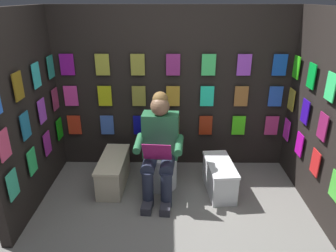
{
  "coord_description": "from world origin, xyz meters",
  "views": [
    {
      "loc": [
        0.03,
        2.23,
        2.14
      ],
      "look_at": [
        0.06,
        -0.89,
        0.85
      ],
      "focal_mm": 33.68,
      "sensor_mm": 36.0,
      "label": 1
    }
  ],
  "objects": [
    {
      "name": "ground_plane",
      "position": [
        0.0,
        0.0,
        0.0
      ],
      "size": [
        30.0,
        30.0,
        0.0
      ],
      "primitive_type": "plane",
      "color": "gray"
    },
    {
      "name": "display_wall_back",
      "position": [
        0.0,
        -1.66,
        1.03
      ],
      "size": [
        3.06,
        0.14,
        2.05
      ],
      "color": "black",
      "rests_on": "ground"
    },
    {
      "name": "display_wall_left",
      "position": [
        -1.53,
        -0.81,
        1.03
      ],
      "size": [
        0.14,
        1.61,
        2.05
      ],
      "color": "black",
      "rests_on": "ground"
    },
    {
      "name": "display_wall_right",
      "position": [
        1.53,
        -0.81,
        1.03
      ],
      "size": [
        0.14,
        1.61,
        2.05
      ],
      "color": "black",
      "rests_on": "ground"
    },
    {
      "name": "toilet",
      "position": [
        0.13,
        -1.12,
        0.33
      ],
      "size": [
        0.42,
        0.57,
        0.77
      ],
      "rotation": [
        0.0,
        0.0,
        -0.08
      ],
      "color": "white",
      "rests_on": "ground"
    },
    {
      "name": "person_reading",
      "position": [
        0.15,
        -0.9,
        0.6
      ],
      "size": [
        0.55,
        0.71,
        1.19
      ],
      "rotation": [
        0.0,
        0.0,
        -0.08
      ],
      "color": "#286B42",
      "rests_on": "ground"
    },
    {
      "name": "comic_longbox_near",
      "position": [
        0.72,
        -1.06,
        0.19
      ],
      "size": [
        0.32,
        0.77,
        0.37
      ],
      "rotation": [
        0.0,
        0.0,
        -0.03
      ],
      "color": "beige",
      "rests_on": "ground"
    },
    {
      "name": "comic_longbox_far",
      "position": [
        -0.54,
        -0.93,
        0.19
      ],
      "size": [
        0.35,
        0.67,
        0.37
      ],
      "rotation": [
        0.0,
        0.0,
        0.09
      ],
      "color": "silver",
      "rests_on": "ground"
    }
  ]
}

